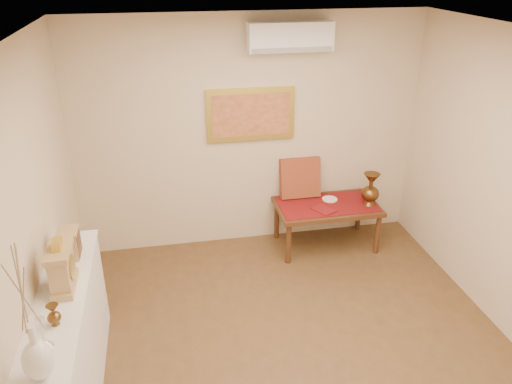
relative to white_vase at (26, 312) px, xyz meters
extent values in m
plane|color=brown|center=(1.81, 0.73, -1.46)|extent=(4.50, 4.50, 0.00)
plane|color=white|center=(1.81, 0.73, 1.24)|extent=(4.50, 4.50, 0.00)
cube|color=beige|center=(1.81, 2.98, -0.11)|extent=(4.00, 0.02, 2.70)
cube|color=beige|center=(-0.19, 0.73, -0.11)|extent=(0.02, 4.50, 2.70)
cube|color=maroon|center=(2.66, 2.61, -0.90)|extent=(1.14, 0.59, 0.01)
cylinder|color=white|center=(2.72, 2.72, -0.89)|extent=(0.18, 0.18, 0.01)
cube|color=maroon|center=(2.57, 2.47, -0.89)|extent=(0.28, 0.31, 0.01)
cube|color=maroon|center=(2.39, 2.89, -0.66)|extent=(0.48, 0.20, 0.49)
cube|color=white|center=(-0.02, 0.73, -0.98)|extent=(0.35, 2.00, 0.95)
cube|color=white|center=(-0.02, 0.73, -0.49)|extent=(0.37, 2.02, 0.03)
cube|color=tan|center=(0.01, 0.89, -0.45)|extent=(0.16, 0.36, 0.05)
cube|color=tan|center=(0.01, 0.89, -0.30)|extent=(0.14, 0.30, 0.25)
cylinder|color=beige|center=(0.08, 0.89, -0.30)|extent=(0.01, 0.17, 0.17)
cylinder|color=gold|center=(0.09, 0.89, -0.30)|extent=(0.01, 0.19, 0.19)
cube|color=tan|center=(0.01, 0.89, -0.16)|extent=(0.17, 0.34, 0.04)
cube|color=gold|center=(0.01, 0.89, -0.10)|extent=(0.06, 0.11, 0.07)
cube|color=tan|center=(-0.01, 1.33, -0.37)|extent=(0.15, 0.20, 0.22)
cube|color=#512E18|center=(0.07, 1.33, -0.42)|extent=(0.01, 0.17, 0.09)
cube|color=#512E18|center=(0.07, 1.33, -0.32)|extent=(0.01, 0.17, 0.09)
cube|color=tan|center=(-0.01, 1.33, -0.24)|extent=(0.16, 0.21, 0.02)
cube|color=#512E18|center=(2.66, 2.61, -0.93)|extent=(1.20, 0.70, 0.05)
cylinder|color=#512E18|center=(2.12, 2.32, -1.21)|extent=(0.06, 0.06, 0.50)
cylinder|color=#512E18|center=(3.20, 2.32, -1.21)|extent=(0.06, 0.06, 0.50)
cylinder|color=#512E18|center=(2.12, 2.90, -1.21)|extent=(0.06, 0.06, 0.50)
cylinder|color=#512E18|center=(3.20, 2.90, -1.21)|extent=(0.06, 0.06, 0.50)
cube|color=gold|center=(1.81, 2.96, 0.14)|extent=(1.00, 0.05, 0.60)
cube|color=#C77645|center=(1.81, 2.93, 0.14)|extent=(0.88, 0.01, 0.48)
cube|color=white|center=(2.21, 2.85, 0.99)|extent=(0.90, 0.24, 0.30)
cube|color=gray|center=(2.21, 2.73, 0.87)|extent=(0.86, 0.02, 0.05)
camera|label=1|loc=(0.81, -2.38, 1.77)|focal=35.00mm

